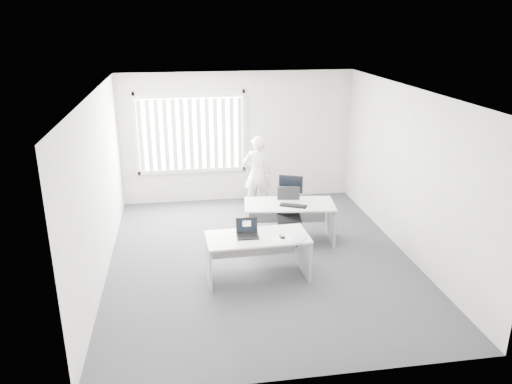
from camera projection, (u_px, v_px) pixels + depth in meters
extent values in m
plane|color=#4D4D54|center=(260.00, 258.00, 8.43)|extent=(6.00, 6.00, 0.00)
cube|color=silver|center=(238.00, 137.00, 10.76)|extent=(5.00, 0.02, 2.80)
cube|color=silver|center=(308.00, 268.00, 5.17)|extent=(5.00, 0.02, 2.80)
cube|color=silver|center=(99.00, 188.00, 7.60)|extent=(0.02, 6.00, 2.80)
cube|color=silver|center=(408.00, 172.00, 8.34)|extent=(0.02, 6.00, 2.80)
cube|color=white|center=(261.00, 91.00, 7.51)|extent=(5.00, 6.00, 0.02)
cube|color=silver|center=(191.00, 133.00, 10.53)|extent=(2.32, 0.06, 1.76)
cube|color=silver|center=(258.00, 237.00, 7.58)|extent=(1.58, 0.78, 0.03)
cube|color=#A2A2A5|center=(209.00, 262.00, 7.57)|extent=(0.06, 0.67, 0.68)
cube|color=#A2A2A5|center=(305.00, 254.00, 7.84)|extent=(0.06, 0.67, 0.68)
cube|color=silver|center=(289.00, 204.00, 8.87)|extent=(1.67, 0.93, 0.03)
cube|color=#A2A2A5|center=(246.00, 224.00, 8.96)|extent=(0.12, 0.68, 0.69)
cube|color=#A2A2A5|center=(331.00, 222.00, 9.02)|extent=(0.12, 0.68, 0.69)
cylinder|color=black|center=(288.00, 238.00, 9.11)|extent=(0.62, 0.62, 0.07)
cylinder|color=black|center=(289.00, 230.00, 9.05)|extent=(0.06, 0.06, 0.42)
cube|color=black|center=(289.00, 219.00, 8.98)|extent=(0.48, 0.48, 0.06)
cube|color=black|center=(288.00, 200.00, 9.06)|extent=(0.41, 0.11, 0.51)
imported|color=white|center=(258.00, 173.00, 10.33)|extent=(0.63, 0.46, 1.59)
cube|color=white|center=(281.00, 238.00, 7.52)|extent=(0.34, 0.27, 0.00)
cube|color=white|center=(299.00, 240.00, 7.44)|extent=(0.25, 0.28, 0.01)
cube|color=black|center=(293.00, 206.00, 8.73)|extent=(0.49, 0.34, 0.02)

